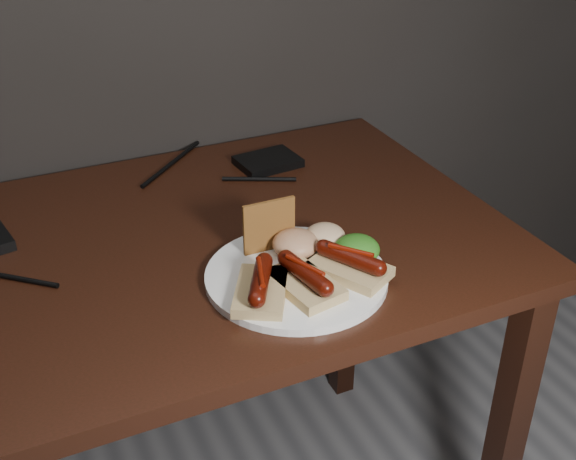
# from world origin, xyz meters

# --- Properties ---
(desk) EXTENTS (1.40, 0.70, 0.75)m
(desk) POSITION_xyz_m (0.00, 1.38, 0.66)
(desk) COLOR black
(desk) RESTS_ON ground
(hard_drive) EXTENTS (0.12, 0.10, 0.02)m
(hard_drive) POSITION_xyz_m (0.41, 1.59, 0.76)
(hard_drive) COLOR black
(hard_drive) RESTS_ON desk
(desk_cables) EXTENTS (0.85, 0.42, 0.01)m
(desk_cables) POSITION_xyz_m (0.01, 1.53, 0.75)
(desk_cables) COLOR black
(desk_cables) RESTS_ON desk
(plate) EXTENTS (0.35, 0.35, 0.01)m
(plate) POSITION_xyz_m (0.29, 1.21, 0.76)
(plate) COLOR white
(plate) RESTS_ON desk
(bread_sausage_left) EXTENTS (0.12, 0.13, 0.04)m
(bread_sausage_left) POSITION_xyz_m (0.22, 1.17, 0.78)
(bread_sausage_left) COLOR #E4C286
(bread_sausage_left) RESTS_ON plate
(bread_sausage_center) EXTENTS (0.09, 0.13, 0.04)m
(bread_sausage_center) POSITION_xyz_m (0.28, 1.16, 0.78)
(bread_sausage_center) COLOR #E4C286
(bread_sausage_center) RESTS_ON plate
(bread_sausage_right) EXTENTS (0.12, 0.13, 0.04)m
(bread_sausage_right) POSITION_xyz_m (0.36, 1.17, 0.78)
(bread_sausage_right) COLOR #E4C286
(bread_sausage_right) RESTS_ON plate
(crispbread) EXTENTS (0.08, 0.01, 0.08)m
(crispbread) POSITION_xyz_m (0.28, 1.28, 0.80)
(crispbread) COLOR #A05B2C
(crispbread) RESTS_ON plate
(salad_greens) EXTENTS (0.07, 0.07, 0.04)m
(salad_greens) POSITION_xyz_m (0.39, 1.20, 0.78)
(salad_greens) COLOR #1D5410
(salad_greens) RESTS_ON plate
(salsa_mound) EXTENTS (0.07, 0.07, 0.04)m
(salsa_mound) POSITION_xyz_m (0.31, 1.25, 0.78)
(salsa_mound) COLOR #A42810
(salsa_mound) RESTS_ON plate
(coleslaw_mound) EXTENTS (0.06, 0.06, 0.04)m
(coleslaw_mound) POSITION_xyz_m (0.36, 1.26, 0.78)
(coleslaw_mound) COLOR beige
(coleslaw_mound) RESTS_ON plate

